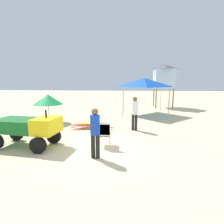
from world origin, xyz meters
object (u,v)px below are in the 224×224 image
(lifeguard_near_center, at_px, (135,111))
(beach_umbrella_left, at_px, (48,99))
(popup_canopy, at_px, (144,82))
(lifeguard_tower, at_px, (164,76))
(lifeguard_near_left, at_px, (95,130))
(stacked_plastic_chairs, at_px, (104,132))
(surfboard_pile, at_px, (90,126))
(utility_cart, at_px, (28,127))

(lifeguard_near_center, relative_size, beach_umbrella_left, 1.00)
(popup_canopy, height_order, lifeguard_tower, lifeguard_tower)
(popup_canopy, bearing_deg, lifeguard_near_center, -100.55)
(lifeguard_near_left, bearing_deg, lifeguard_tower, 69.85)
(lifeguard_near_left, distance_m, lifeguard_near_center, 3.89)
(lifeguard_tower, bearing_deg, popup_canopy, -118.65)
(stacked_plastic_chairs, relative_size, beach_umbrella_left, 0.58)
(surfboard_pile, xyz_separation_m, popup_canopy, (3.24, 4.53, 2.29))
(lifeguard_tower, xyz_separation_m, beach_umbrella_left, (-8.30, -7.38, -1.54))
(surfboard_pile, distance_m, lifeguard_tower, 10.55)
(lifeguard_near_left, bearing_deg, utility_cart, 162.97)
(utility_cart, xyz_separation_m, lifeguard_tower, (7.32, 11.43, 2.21))
(popup_canopy, bearing_deg, surfboard_pile, -125.55)
(stacked_plastic_chairs, bearing_deg, lifeguard_tower, 68.70)
(surfboard_pile, relative_size, lifeguard_tower, 0.65)
(stacked_plastic_chairs, relative_size, lifeguard_near_left, 0.60)
(lifeguard_near_left, distance_m, beach_umbrella_left, 6.22)
(utility_cart, relative_size, lifeguard_tower, 0.65)
(lifeguard_tower, bearing_deg, surfboard_pile, -122.42)
(lifeguard_near_left, xyz_separation_m, beach_umbrella_left, (-3.79, 4.91, 0.47))
(stacked_plastic_chairs, distance_m, popup_canopy, 7.67)
(stacked_plastic_chairs, relative_size, lifeguard_near_center, 0.58)
(beach_umbrella_left, bearing_deg, lifeguard_near_center, -13.84)
(surfboard_pile, relative_size, beach_umbrella_left, 1.51)
(lifeguard_near_left, relative_size, popup_canopy, 0.54)
(lifeguard_near_center, relative_size, lifeguard_tower, 0.43)
(lifeguard_near_left, bearing_deg, lifeguard_near_center, 68.35)
(lifeguard_near_left, bearing_deg, beach_umbrella_left, 127.69)
(utility_cart, xyz_separation_m, lifeguard_near_center, (4.25, 2.76, 0.24))
(surfboard_pile, height_order, lifeguard_near_center, lifeguard_near_center)
(beach_umbrella_left, bearing_deg, surfboard_pile, -22.71)
(lifeguard_near_center, bearing_deg, beach_umbrella_left, 166.16)
(surfboard_pile, bearing_deg, beach_umbrella_left, 157.29)
(utility_cart, xyz_separation_m, surfboard_pile, (1.87, 2.85, -0.63))
(surfboard_pile, bearing_deg, utility_cart, -123.29)
(surfboard_pile, xyz_separation_m, beach_umbrella_left, (-2.85, 1.19, 1.30))
(lifeguard_near_center, bearing_deg, lifeguard_tower, 70.49)
(stacked_plastic_chairs, distance_m, surfboard_pile, 2.85)
(utility_cart, bearing_deg, lifeguard_near_center, 33.00)
(beach_umbrella_left, bearing_deg, lifeguard_near_left, -52.31)
(utility_cart, xyz_separation_m, beach_umbrella_left, (-0.98, 4.05, 0.67))
(surfboard_pile, bearing_deg, stacked_plastic_chairs, -67.23)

